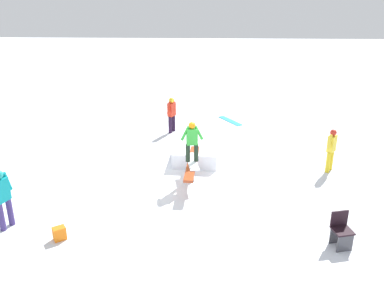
{
  "coord_description": "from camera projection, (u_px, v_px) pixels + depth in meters",
  "views": [
    {
      "loc": [
        12.01,
        0.37,
        6.19
      ],
      "look_at": [
        0.0,
        0.0,
        1.26
      ],
      "focal_mm": 40.0,
      "sensor_mm": 36.0,
      "label": 1
    }
  ],
  "objects": [
    {
      "name": "folding_chair",
      "position": [
        341.0,
        231.0,
        10.17
      ],
      "size": [
        0.53,
        0.53,
        0.88
      ],
      "rotation": [
        0.0,
        0.0,
        1.8
      ],
      "color": "#3F3F44",
      "rests_on": "ground"
    },
    {
      "name": "snow_kicker_ramp",
      "position": [
        196.0,
        152.0,
        14.9
      ],
      "size": [
        1.88,
        1.6,
        0.54
      ],
      "primitive_type": "cube",
      "rotation": [
        0.0,
        0.0,
        -0.06
      ],
      "color": "white",
      "rests_on": "ground"
    },
    {
      "name": "bystander_teal",
      "position": [
        2.0,
        196.0,
        10.72
      ],
      "size": [
        0.65,
        0.35,
        1.63
      ],
      "rotation": [
        0.0,
        0.0,
        2.74
      ],
      "color": "#3F3070",
      "rests_on": "ground"
    },
    {
      "name": "main_rider_on_rail",
      "position": [
        192.0,
        143.0,
        12.97
      ],
      "size": [
        1.35,
        0.7,
        1.31
      ],
      "rotation": [
        0.0,
        0.0,
        0.17
      ],
      "color": "white",
      "rests_on": "rail_feature"
    },
    {
      "name": "bystander_yellow",
      "position": [
        331.0,
        148.0,
        13.84
      ],
      "size": [
        0.52,
        0.42,
        1.46
      ],
      "rotation": [
        0.0,
        0.0,
        2.5
      ],
      "color": "gold",
      "rests_on": "ground"
    },
    {
      "name": "rail_feature",
      "position": [
        192.0,
        165.0,
        13.25
      ],
      "size": [
        2.54,
        0.42,
        0.66
      ],
      "rotation": [
        0.0,
        0.0,
        -0.06
      ],
      "color": "black",
      "rests_on": "ground"
    },
    {
      "name": "backpack_on_snow",
      "position": [
        59.0,
        233.0,
        10.5
      ],
      "size": [
        0.35,
        0.37,
        0.34
      ],
      "primitive_type": "cube",
      "rotation": [
        0.0,
        0.0,
        2.15
      ],
      "color": "orange",
      "rests_on": "ground"
    },
    {
      "name": "ground_plane",
      "position": [
        192.0,
        181.0,
        13.47
      ],
      "size": [
        60.0,
        60.0,
        0.0
      ],
      "primitive_type": "plane",
      "color": "white"
    },
    {
      "name": "bystander_red",
      "position": [
        172.0,
        113.0,
        17.24
      ],
      "size": [
        0.61,
        0.37,
        1.45
      ],
      "rotation": [
        0.0,
        0.0,
        5.81
      ],
      "color": "#24142D",
      "rests_on": "ground"
    },
    {
      "name": "loose_snowboard_cyan",
      "position": [
        230.0,
        121.0,
        18.77
      ],
      "size": [
        1.35,
        1.02,
        0.02
      ],
      "primitive_type": "cube",
      "rotation": [
        0.0,
        0.0,
        3.72
      ],
      "color": "#32AED0",
      "rests_on": "ground"
    }
  ]
}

